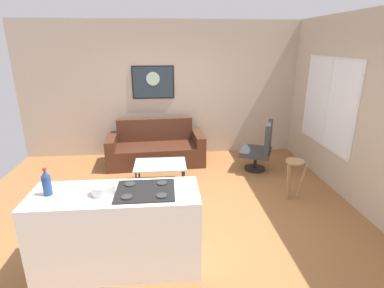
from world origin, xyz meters
name	(u,v)px	position (x,y,z in m)	size (l,w,h in m)	color
ground	(181,209)	(0.00, 0.00, -0.02)	(6.40, 6.40, 0.04)	#9A6337
back_wall	(174,90)	(0.00, 2.42, 1.40)	(6.40, 0.05, 2.80)	#BEAA96
right_wall	(351,109)	(2.62, 0.30, 1.40)	(0.05, 6.40, 2.80)	#BEAD94
couch	(156,149)	(-0.41, 1.84, 0.29)	(1.96, 0.93, 0.87)	#492719
coffee_table	(160,166)	(-0.31, 0.79, 0.36)	(0.87, 0.61, 0.39)	silver
armchair	(260,148)	(1.59, 1.28, 0.45)	(0.74, 0.75, 0.97)	black
bar_stool	(294,170)	(1.78, 0.16, 0.48)	(0.33, 0.33, 0.64)	#A37A4D
kitchen_counter	(118,230)	(-0.72, -1.17, 0.45)	(1.72, 0.63, 0.93)	white
soda_bottle	(47,183)	(-1.38, -1.16, 1.03)	(0.09, 0.09, 0.29)	navy
mixing_bowl	(103,189)	(-0.83, -1.19, 0.95)	(0.23, 0.23, 0.10)	silver
wall_painting	(153,82)	(-0.43, 2.38, 1.57)	(0.87, 0.03, 0.68)	black
window	(328,103)	(2.59, 0.90, 1.37)	(0.03, 1.66, 1.53)	silver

